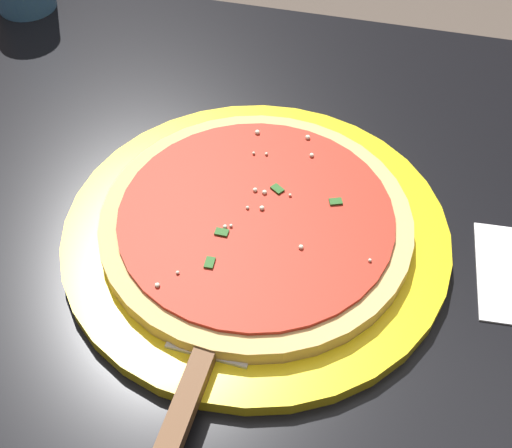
# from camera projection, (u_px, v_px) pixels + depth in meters

# --- Properties ---
(restaurant_table) EXTENTS (1.06, 0.86, 0.77)m
(restaurant_table) POSITION_uv_depth(u_px,v_px,m) (293.00, 349.00, 0.72)
(restaurant_table) COLOR black
(restaurant_table) RESTS_ON ground_plane
(serving_plate) EXTENTS (0.37, 0.37, 0.01)m
(serving_plate) POSITION_uv_depth(u_px,v_px,m) (256.00, 233.00, 0.64)
(serving_plate) COLOR yellow
(serving_plate) RESTS_ON restaurant_table
(pizza) EXTENTS (0.29, 0.29, 0.02)m
(pizza) POSITION_uv_depth(u_px,v_px,m) (256.00, 221.00, 0.63)
(pizza) COLOR #DBB26B
(pizza) RESTS_ON serving_plate
(pizza_server) EXTENTS (0.07, 0.22, 0.01)m
(pizza_server) POSITION_uv_depth(u_px,v_px,m) (195.00, 382.00, 0.52)
(pizza_server) COLOR silver
(pizza_server) RESTS_ON serving_plate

